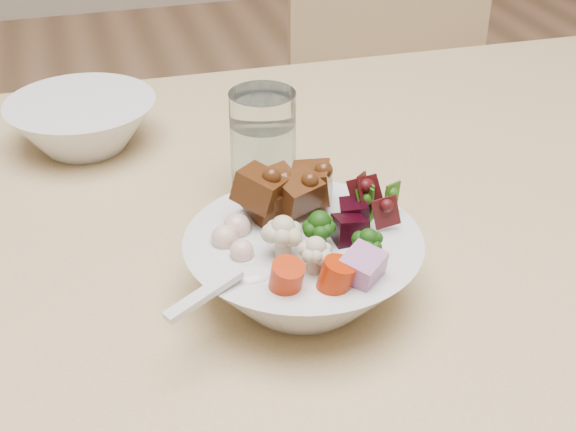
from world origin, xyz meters
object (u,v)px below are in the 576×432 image
Objects in this scene: food_bowl at (304,262)px; side_bowl at (83,124)px; dining_table at (437,252)px; chair_far at (400,135)px; water_glass at (263,150)px.

food_bowl reaches higher than side_bowl.
dining_table is 0.61m from chair_far.
chair_far is (0.20, 0.56, -0.15)m from dining_table.
side_bowl is (-0.35, 0.23, 0.10)m from dining_table.
chair_far is at bearing 52.31° from water_glass.
water_glass is at bearing 162.22° from dining_table.
chair_far is 0.82m from food_bowl.
chair_far is at bearing 71.13° from dining_table.
dining_table is 0.43m from side_bowl.
side_bowl is at bearing -143.52° from chair_far.
side_bowl is at bearing 115.36° from food_bowl.
water_glass is at bearing -121.98° from chair_far.
food_bowl is at bearing -64.64° from side_bowl.
dining_table is at bearing 31.14° from food_bowl.
side_bowl is (-0.17, 0.16, -0.02)m from water_glass.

